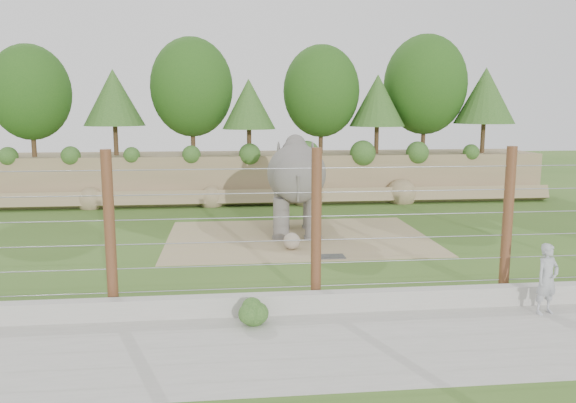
{
  "coord_description": "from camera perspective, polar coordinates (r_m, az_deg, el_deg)",
  "views": [
    {
      "loc": [
        -2.18,
        -18.0,
        4.93
      ],
      "look_at": [
        0.0,
        2.0,
        1.6
      ],
      "focal_mm": 35.0,
      "sensor_mm": 36.0,
      "label": 1
    }
  ],
  "objects": [
    {
      "name": "ground",
      "position": [
        18.79,
        0.66,
        -5.81
      ],
      "size": [
        90.0,
        90.0,
        0.0
      ],
      "primitive_type": "plane",
      "color": "#3C6221",
      "rests_on": "ground"
    },
    {
      "name": "back_embankment",
      "position": [
        30.82,
        -1.07,
        7.61
      ],
      "size": [
        30.0,
        5.52,
        8.77
      ],
      "color": "#857652",
      "rests_on": "ground"
    },
    {
      "name": "stone_ball",
      "position": [
        19.85,
        0.38,
        -4.04
      ],
      "size": [
        0.6,
        0.6,
        0.6
      ],
      "primitive_type": "sphere",
      "color": "gray",
      "rests_on": "dirt_patch"
    },
    {
      "name": "walkway",
      "position": [
        12.25,
        4.71,
        -14.35
      ],
      "size": [
        26.0,
        4.0,
        0.01
      ],
      "primitive_type": "cube",
      "color": "#AAA89E",
      "rests_on": "ground"
    },
    {
      "name": "dirt_patch",
      "position": [
        21.73,
        1.03,
        -3.69
      ],
      "size": [
        10.0,
        7.0,
        0.02
      ],
      "primitive_type": "cube",
      "color": "tan",
      "rests_on": "ground"
    },
    {
      "name": "retaining_wall",
      "position": [
        13.99,
        3.15,
        -10.17
      ],
      "size": [
        26.0,
        0.35,
        0.5
      ],
      "primitive_type": "cube",
      "color": "#AAA89E",
      "rests_on": "ground"
    },
    {
      "name": "barrier_fence",
      "position": [
        13.99,
        2.88,
        -2.71
      ],
      "size": [
        20.26,
        0.26,
        4.0
      ],
      "color": "#563318",
      "rests_on": "ground"
    },
    {
      "name": "elephant",
      "position": [
        22.13,
        0.88,
        1.46
      ],
      "size": [
        2.42,
        4.8,
        3.75
      ],
      "primitive_type": null,
      "rotation": [
        0.0,
        0.0,
        -0.1
      ],
      "color": "slate",
      "rests_on": "ground"
    },
    {
      "name": "drain_grate",
      "position": [
        18.96,
        4.26,
        -5.59
      ],
      "size": [
        1.0,
        0.6,
        0.03
      ],
      "primitive_type": "cube",
      "color": "#262628",
      "rests_on": "dirt_patch"
    },
    {
      "name": "zookeeper",
      "position": [
        15.02,
        24.83,
        -7.15
      ],
      "size": [
        0.73,
        0.58,
        1.74
      ],
      "primitive_type": "imported",
      "rotation": [
        0.0,
        0.0,
        0.29
      ],
      "color": "#A8AEB2",
      "rests_on": "walkway"
    },
    {
      "name": "walkway_shrub",
      "position": [
        13.06,
        -3.37,
        -11.3
      ],
      "size": [
        0.62,
        0.62,
        0.62
      ],
      "primitive_type": "sphere",
      "color": "#29521F",
      "rests_on": "walkway"
    }
  ]
}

